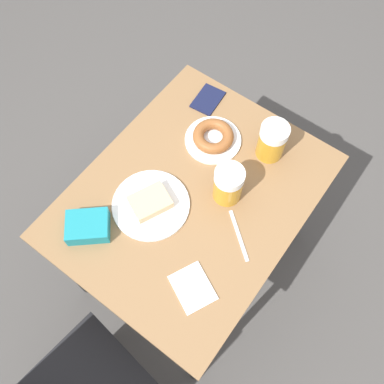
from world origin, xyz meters
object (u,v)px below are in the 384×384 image
Objects in this scene: plate_with_donut at (213,137)px; napkin_folded at (193,288)px; blue_pouch at (88,226)px; beer_mug_left at (272,141)px; beer_mug_center at (228,184)px; fork at (239,235)px; passport_near_edge at (208,100)px; plate_with_cake at (151,204)px.

napkin_folded is (-0.26, 0.47, -0.02)m from plate_with_donut.
napkin_folded is 0.98× the size of blue_pouch.
beer_mug_left is at bearing -117.64° from blue_pouch.
fork is (-0.11, 0.10, -0.07)m from beer_mug_center.
beer_mug_left is 0.89× the size of napkin_folded.
passport_near_edge is 0.65m from blue_pouch.
plate_with_cake is 0.31m from napkin_folded.
beer_mug_center is 0.17m from fork.
plate_with_cake is 0.46m from beer_mug_left.
blue_pouch is (0.28, 0.37, -0.05)m from beer_mug_center.
napkin_folded is (-0.07, 0.54, -0.07)m from beer_mug_left.
plate_with_cake is 1.91× the size of passport_near_edge.
plate_with_cake is 1.76× the size of beer_mug_left.
beer_mug_center is at bearing 134.66° from passport_near_edge.
plate_with_cake is 1.53× the size of blue_pouch.
plate_with_donut is (-0.02, -0.33, 0.01)m from plate_with_cake.
passport_near_edge reaches higher than napkin_folded.
beer_mug_center is 0.47m from blue_pouch.
napkin_folded is at bearing 118.70° from plate_with_donut.
plate_with_cake is at bearing -26.77° from napkin_folded.
plate_with_donut reaches higher than plate_with_cake.
napkin_folded is 0.38m from blue_pouch.
passport_near_edge is (0.12, -0.14, -0.02)m from plate_with_donut.
beer_mug_left is at bearing 168.97° from passport_near_edge.
plate_with_donut is at bearing -93.12° from plate_with_cake.
blue_pouch is (0.11, 0.18, 0.01)m from plate_with_cake.
fork is 0.48m from blue_pouch.
passport_near_edge is at bearing -58.10° from napkin_folded.
fork is 0.55m from passport_near_edge.
beer_mug_left is 1.09× the size of passport_near_edge.
beer_mug_center is at bearing -134.29° from plate_with_cake.
blue_pouch is (0.38, 0.05, 0.02)m from napkin_folded.
beer_mug_center is 0.89× the size of napkin_folded.
blue_pouch is (0.40, 0.27, 0.02)m from fork.
beer_mug_center is at bearing -73.37° from napkin_folded.
plate_with_cake is 1.76× the size of beer_mug_center.
beer_mug_center is (-0.16, 0.15, 0.05)m from plate_with_donut.
plate_with_cake is at bearing -119.87° from blue_pouch.
fork is (-0.27, 0.25, -0.02)m from plate_with_donut.
plate_with_donut is 0.22m from beer_mug_center.
plate_with_cake is 0.33m from plate_with_donut.
plate_with_donut is at bearing 131.27° from passport_near_edge.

